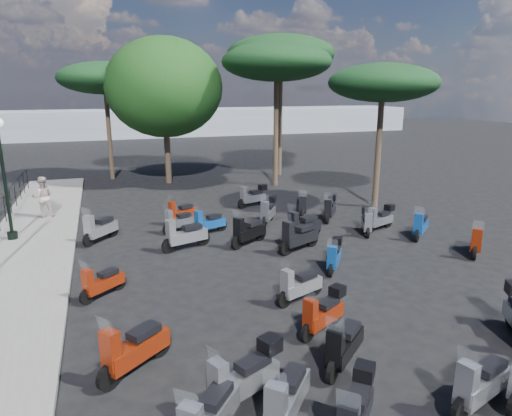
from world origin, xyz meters
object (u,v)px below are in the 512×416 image
object	(u,v)px
scooter_5	(100,229)
scooter_29	(330,209)
scooter_10	(179,221)
scooter_21	(367,222)
scooter_4	(185,236)
scooter_32	(480,385)
scooter_14	(300,286)
scooter_30	(303,227)
pine_2	(105,78)
pine_0	(277,62)
scooter_6	(355,414)
scooter_11	(181,213)
scooter_8	(344,346)
scooter_20	(334,256)
scooter_22	(301,206)
scooter_15	(299,237)
broadleaf_tree	(164,88)
lamp_post_2	(3,171)
scooter_16	(209,223)
scooter_9	(248,232)
scooter_28	(380,218)
scooter_26	(476,242)
pedestrian_far	(43,197)
scooter_7	(286,400)
scooter_3	(102,283)
scooter_17	(253,196)
scooter_13	(323,313)
scooter_1	(244,378)
pine_1	(281,54)
pine_3	(383,83)
scooter_2	(134,350)

from	to	relation	value
scooter_5	scooter_29	distance (m)	9.37
scooter_10	scooter_21	world-z (taller)	scooter_10
scooter_4	scooter_32	xyz separation A→B (m)	(3.41, -9.88, -0.03)
scooter_14	scooter_30	bearing A→B (deg)	-46.39
pine_2	pine_0	bearing A→B (deg)	-29.86
scooter_6	scooter_11	bearing A→B (deg)	-44.80
scooter_8	scooter_20	distance (m)	5.17
scooter_22	scooter_15	bearing A→B (deg)	84.71
scooter_6	scooter_22	bearing A→B (deg)	-67.69
scooter_6	broadleaf_tree	xyz separation A→B (m)	(0.25, 21.76, 5.02)
lamp_post_2	scooter_21	xyz separation A→B (m)	(12.88, -3.26, -2.24)
scooter_16	scooter_9	bearing A→B (deg)	-169.67
scooter_15	pine_2	size ratio (longest dim) A/B	0.25
scooter_20	pine_0	size ratio (longest dim) A/B	0.16
scooter_4	scooter_28	xyz separation A→B (m)	(7.78, -0.26, -0.03)
scooter_26	scooter_30	world-z (taller)	scooter_30
pedestrian_far	scooter_7	xyz separation A→B (m)	(5.06, -14.79, -0.52)
pine_0	scooter_21	bearing A→B (deg)	-89.74
scooter_21	pine_2	size ratio (longest dim) A/B	0.20
scooter_3	scooter_15	xyz separation A→B (m)	(6.51, 1.60, 0.10)
scooter_11	scooter_28	bearing A→B (deg)	-142.58
scooter_17	scooter_26	xyz separation A→B (m)	(5.11, -8.65, -0.03)
lamp_post_2	scooter_4	distance (m)	6.84
scooter_6	scooter_32	size ratio (longest dim) A/B	0.79
scooter_10	scooter_16	xyz separation A→B (m)	(1.05, -0.63, 0.02)
scooter_3	scooter_13	xyz separation A→B (m)	(4.82, -3.57, 0.06)
broadleaf_tree	scooter_1	bearing A→B (deg)	-94.66
scooter_9	scooter_28	xyz separation A→B (m)	(5.53, 0.01, -0.02)
scooter_11	pine_1	distance (m)	13.95
scooter_17	scooter_21	world-z (taller)	scooter_17
scooter_9	scooter_11	xyz separation A→B (m)	(-1.81, 3.56, -0.06)
scooter_22	scooter_26	world-z (taller)	scooter_26
scooter_15	scooter_29	world-z (taller)	scooter_15
scooter_3	scooter_26	bearing A→B (deg)	-132.13
scooter_20	pine_0	distance (m)	14.42
scooter_3	pine_3	distance (m)	14.82
scooter_16	scooter_17	size ratio (longest dim) A/B	0.96
pine_2	lamp_post_2	bearing A→B (deg)	-108.64
scooter_26	pine_1	size ratio (longest dim) A/B	0.15
scooter_20	scooter_16	bearing A→B (deg)	-22.46
scooter_22	scooter_1	bearing A→B (deg)	81.30
scooter_10	scooter_13	xyz separation A→B (m)	(1.87, -8.71, 0.05)
scooter_2	scooter_9	size ratio (longest dim) A/B	0.96
scooter_4	scooter_13	bearing A→B (deg)	179.63
pine_1	scooter_5	bearing A→B (deg)	-137.15
scooter_10	scooter_14	xyz separation A→B (m)	(2.00, -7.10, 0.02)
scooter_21	pine_1	xyz separation A→B (m)	(1.42, 12.75, 7.07)
scooter_20	pine_0	bearing A→B (deg)	-66.19
scooter_2	scooter_8	xyz separation A→B (m)	(4.01, -1.17, -0.04)
scooter_7	scooter_26	xyz separation A→B (m)	(9.25, 5.47, -0.04)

